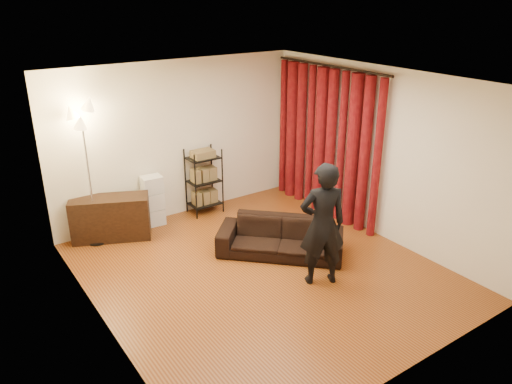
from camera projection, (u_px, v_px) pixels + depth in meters
floor at (262, 271)px, 7.13m from camera, size 5.00×5.00×0.00m
ceiling at (263, 81)px, 6.12m from camera, size 5.00×5.00×0.00m
wall_back at (178, 140)px, 8.53m from camera, size 5.00×0.00×5.00m
wall_front at (415, 261)px, 4.72m from camera, size 5.00×0.00×5.00m
wall_left at (95, 225)px, 5.44m from camera, size 0.00×5.00×5.00m
wall_right at (380, 154)px, 7.81m from camera, size 0.00×5.00×5.00m
curtain_rod at (330, 66)px, 8.15m from camera, size 0.04×2.65×0.04m
curtain at (325, 143)px, 8.63m from camera, size 0.22×2.65×2.55m
sofa at (280, 237)px, 7.51m from camera, size 1.84×1.82×0.54m
person at (322, 225)px, 6.57m from camera, size 0.74×0.64×1.72m
media_cabinet at (111, 218)px, 7.96m from camera, size 1.29×0.92×0.71m
storage_boxes at (153, 201)px, 8.40m from camera, size 0.37×0.31×0.87m
wire_shelf at (204, 181)px, 8.83m from camera, size 0.64×0.55×1.18m
floor_lamp at (89, 177)px, 7.55m from camera, size 0.47×0.47×2.21m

